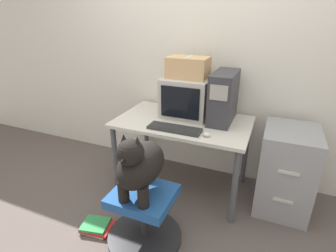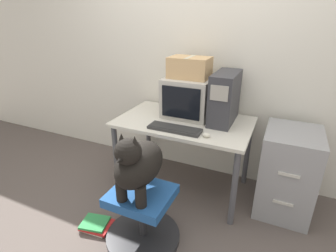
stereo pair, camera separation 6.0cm
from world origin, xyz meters
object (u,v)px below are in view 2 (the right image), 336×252
object	(u,v)px
crt_monitor	(189,97)
office_chair	(142,217)
pc_tower	(225,98)
book_stack_floor	(96,225)
cardboard_box	(190,68)
filing_cabinet	(287,172)
dog	(138,164)
keyboard	(175,129)

from	to	relation	value
crt_monitor	office_chair	world-z (taller)	crt_monitor
pc_tower	book_stack_floor	xyz separation A→B (m)	(-0.77, -0.97, -0.92)
pc_tower	cardboard_box	xyz separation A→B (m)	(-0.35, 0.02, 0.24)
pc_tower	filing_cabinet	distance (m)	0.84
pc_tower	book_stack_floor	world-z (taller)	pc_tower
cardboard_box	dog	bearing A→B (deg)	-90.63
keyboard	filing_cabinet	xyz separation A→B (m)	(0.93, 0.30, -0.36)
office_chair	keyboard	bearing A→B (deg)	86.28
book_stack_floor	pc_tower	bearing A→B (deg)	51.64
office_chair	filing_cabinet	size ratio (longest dim) A/B	0.76
pc_tower	office_chair	size ratio (longest dim) A/B	0.79
pc_tower	filing_cabinet	xyz separation A→B (m)	(0.61, -0.06, -0.57)
keyboard	office_chair	bearing A→B (deg)	-93.72
crt_monitor	dog	xyz separation A→B (m)	(-0.01, -0.95, -0.21)
keyboard	book_stack_floor	distance (m)	1.03
crt_monitor	book_stack_floor	distance (m)	1.39
dog	book_stack_floor	xyz separation A→B (m)	(-0.41, -0.04, -0.67)
book_stack_floor	cardboard_box	bearing A→B (deg)	67.10
keyboard	dog	xyz separation A→B (m)	(-0.03, -0.56, -0.04)
dog	pc_tower	bearing A→B (deg)	68.90
dog	filing_cabinet	size ratio (longest dim) A/B	0.67
cardboard_box	crt_monitor	bearing A→B (deg)	-90.00
book_stack_floor	keyboard	bearing A→B (deg)	53.59
keyboard	dog	bearing A→B (deg)	-93.54
crt_monitor	filing_cabinet	bearing A→B (deg)	-5.02
dog	keyboard	bearing A→B (deg)	86.46
office_chair	cardboard_box	distance (m)	1.35
dog	book_stack_floor	world-z (taller)	dog
pc_tower	dog	bearing A→B (deg)	-111.10
pc_tower	cardboard_box	bearing A→B (deg)	176.22
filing_cabinet	cardboard_box	bearing A→B (deg)	174.75
office_chair	filing_cabinet	xyz separation A→B (m)	(0.97, 0.84, 0.17)
pc_tower	filing_cabinet	size ratio (longest dim) A/B	0.60
pc_tower	dog	world-z (taller)	pc_tower
pc_tower	book_stack_floor	bearing A→B (deg)	-128.36
keyboard	office_chair	size ratio (longest dim) A/B	0.80
keyboard	cardboard_box	bearing A→B (deg)	93.55
keyboard	office_chair	distance (m)	0.76
crt_monitor	filing_cabinet	world-z (taller)	crt_monitor
pc_tower	cardboard_box	distance (m)	0.42
keyboard	crt_monitor	bearing A→B (deg)	93.59
pc_tower	dog	xyz separation A→B (m)	(-0.36, -0.93, -0.25)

